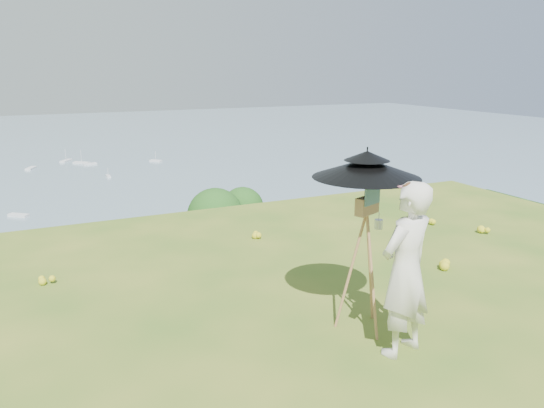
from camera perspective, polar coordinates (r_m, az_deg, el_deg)
name	(u,v)px	position (r m, az deg, el deg)	size (l,w,h in m)	color
ground	(418,395)	(5.25, 15.46, -19.22)	(14.00, 14.00, 0.00)	#38691E
shoreline_tier	(69,334)	(87.41, -20.99, -12.91)	(170.00, 28.00, 8.00)	gray
bay_water	(34,157)	(246.03, -24.21, 4.64)	(700.00, 700.00, 0.00)	slate
slope_trees	(89,316)	(42.31, -19.04, -11.30)	(110.00, 50.00, 6.00)	#1D5419
harbor_town	(65,294)	(84.72, -21.39, -8.99)	(110.00, 22.00, 5.00)	beige
wildflowers	(401,375)	(5.37, 13.70, -17.47)	(10.00, 10.50, 0.12)	gold
painter	(406,270)	(5.49, 14.18, -6.90)	(0.66, 0.43, 1.82)	white
field_easel	(365,258)	(5.92, 9.94, -5.80)	(0.63, 0.63, 1.67)	#AE7649
sun_umbrella	(366,179)	(5.70, 10.08, 2.64)	(1.15, 1.15, 0.69)	black
painter_cap	(411,186)	(5.24, 14.76, 1.85)	(0.18, 0.21, 0.10)	#BC6775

